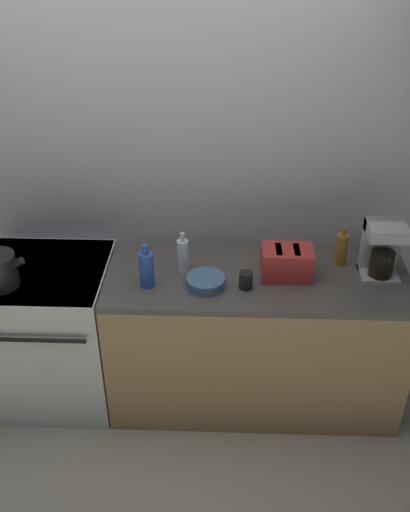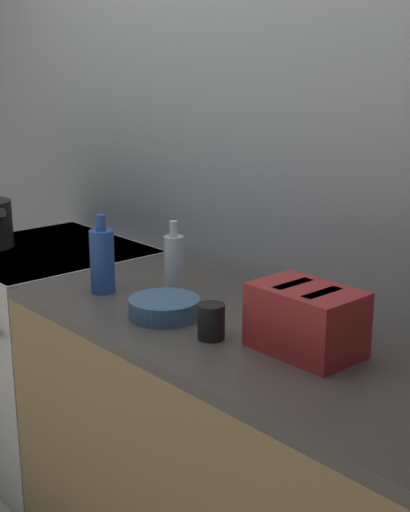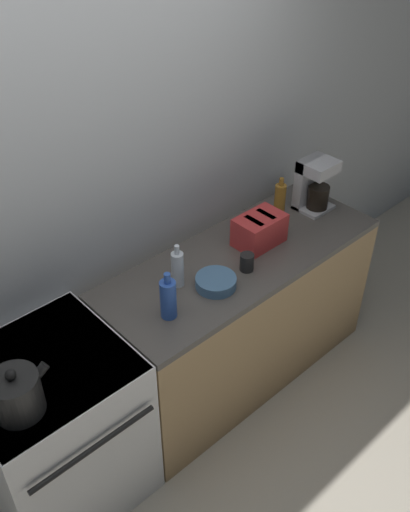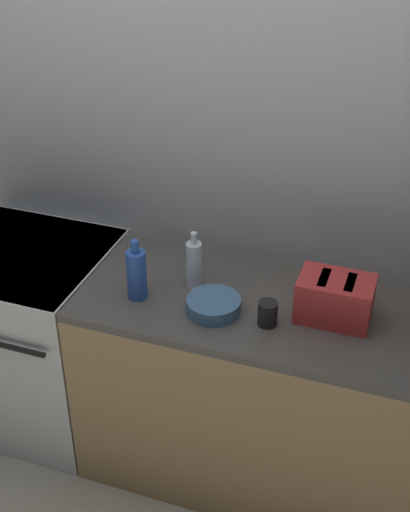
{
  "view_description": "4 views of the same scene",
  "coord_description": "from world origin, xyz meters",
  "views": [
    {
      "loc": [
        0.39,
        -2.24,
        2.65
      ],
      "look_at": [
        0.3,
        0.32,
        1.01
      ],
      "focal_mm": 40.0,
      "sensor_mm": 36.0,
      "label": 1
    },
    {
      "loc": [
        1.83,
        -0.97,
        1.6
      ],
      "look_at": [
        0.28,
        0.4,
        1.03
      ],
      "focal_mm": 50.0,
      "sensor_mm": 36.0,
      "label": 2
    },
    {
      "loc": [
        -1.21,
        -1.36,
        2.73
      ],
      "look_at": [
        0.34,
        0.33,
        1.0
      ],
      "focal_mm": 40.0,
      "sensor_mm": 36.0,
      "label": 3
    },
    {
      "loc": [
        1.0,
        -1.83,
        2.49
      ],
      "look_at": [
        0.21,
        0.4,
        1.01
      ],
      "focal_mm": 50.0,
      "sensor_mm": 36.0,
      "label": 4
    }
  ],
  "objects": [
    {
      "name": "bowl",
      "position": [
        0.31,
        0.22,
        0.92
      ],
      "size": [
        0.21,
        0.21,
        0.06
      ],
      "color": "teal",
      "rests_on": "counter_block"
    },
    {
      "name": "stove",
      "position": [
        -0.6,
        0.34,
        0.46
      ],
      "size": [
        0.71,
        0.71,
        0.89
      ],
      "color": "silver",
      "rests_on": "ground_plane"
    },
    {
      "name": "counter_block",
      "position": [
        0.59,
        0.31,
        0.44
      ],
      "size": [
        1.66,
        0.62,
        0.89
      ],
      "color": "tan",
      "rests_on": "ground_plane"
    },
    {
      "name": "bottle_blue",
      "position": [
        -0.0,
        0.21,
        0.99
      ],
      "size": [
        0.08,
        0.08,
        0.25
      ],
      "color": "#2D56B7",
      "rests_on": "counter_block"
    },
    {
      "name": "wall_back",
      "position": [
        0.0,
        0.73,
        1.3
      ],
      "size": [
        8.0,
        0.05,
        2.6
      ],
      "color": "silver",
      "rests_on": "ground_plane"
    },
    {
      "name": "bottle_clear",
      "position": [
        0.18,
        0.36,
        0.99
      ],
      "size": [
        0.06,
        0.06,
        0.24
      ],
      "color": "silver",
      "rests_on": "counter_block"
    },
    {
      "name": "bottle_amber",
      "position": [
        1.05,
        0.46,
        0.99
      ],
      "size": [
        0.07,
        0.07,
        0.23
      ],
      "color": "#9E6B23",
      "rests_on": "counter_block"
    },
    {
      "name": "ground_plane",
      "position": [
        0.0,
        0.0,
        0.0
      ],
      "size": [
        12.0,
        12.0,
        0.0
      ],
      "primitive_type": "plane",
      "color": "beige"
    },
    {
      "name": "cup_black",
      "position": [
        0.52,
        0.21,
        0.94
      ],
      "size": [
        0.07,
        0.07,
        0.1
      ],
      "color": "black",
      "rests_on": "counter_block"
    },
    {
      "name": "coffee_maker",
      "position": [
        1.24,
        0.37,
        1.05
      ],
      "size": [
        0.2,
        0.18,
        0.32
      ],
      "color": "#B7B7BC",
      "rests_on": "counter_block"
    },
    {
      "name": "toaster",
      "position": [
        0.74,
        0.33,
        0.97
      ],
      "size": [
        0.27,
        0.18,
        0.17
      ],
      "color": "red",
      "rests_on": "counter_block"
    }
  ]
}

